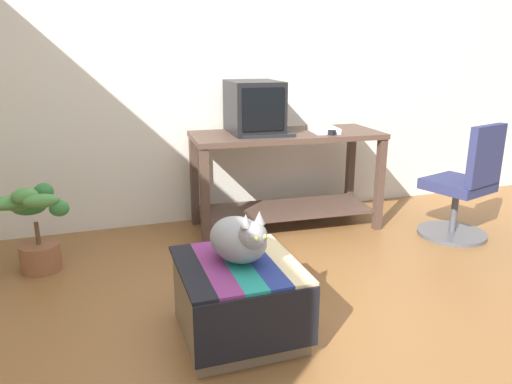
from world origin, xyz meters
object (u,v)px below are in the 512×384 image
Objects in this scene: desk at (286,163)px; potted_plant at (35,229)px; ottoman_with_blanket at (238,299)px; tv_monitor at (254,108)px; office_chair at (464,190)px; keyboard at (267,135)px; book at (323,129)px; cat at (240,239)px; stapler at (329,132)px.

potted_plant is (-1.84, -0.25, -0.24)m from desk.
desk reaches higher than ottoman_with_blanket.
tv_monitor reaches higher than office_chair.
tv_monitor is (-0.24, 0.08, 0.44)m from desk.
keyboard is 1.72m from potted_plant.
book reaches higher than ottoman_with_blanket.
keyboard is 0.68× the size of potted_plant.
potted_plant is at bearing -24.86° from office_chair.
desk reaches higher than potted_plant.
tv_monitor is 1.61m from cat.
book is 0.70× the size of cat.
stapler is at bearing -1.84° from keyboard.
book is 1.72m from cat.
cat is 1.61m from stapler.
tv_monitor reaches higher than stapler.
office_chair reaches higher than keyboard.
stapler is (1.08, 1.19, 0.60)m from ottoman_with_blanket.
cat is (-0.59, -1.24, -0.28)m from keyboard.
desk is at bearing -15.67° from tv_monitor.
desk is 1.64m from ottoman_with_blanket.
keyboard is at bearing 147.43° from stapler.
tv_monitor is 1.80× the size of book.
tv_monitor is at bearing 11.61° from potted_plant.
keyboard is 1.52m from ottoman_with_blanket.
book is at bearing -8.75° from desk.
office_chair is (1.43, -0.74, -0.59)m from tv_monitor.
office_chair reaches higher than potted_plant.
keyboard is at bearing 48.02° from cat.
stapler reaches higher than cat.
potted_plant is at bearing 157.10° from stapler.
tv_monitor is 0.28m from keyboard.
cat is at bearing 48.98° from ottoman_with_blanket.
desk is 0.40m from book.
ottoman_with_blanket is at bearing -121.70° from book.
keyboard is (-0.20, -0.12, 0.26)m from desk.
desk reaches higher than cat.
cat is at bearing -107.87° from tv_monitor.
tv_monitor is 1.71m from office_chair.
office_chair reaches higher than cat.
potted_plant is 2.17m from stapler.
tv_monitor is 1.33× the size of keyboard.
book is at bearing 5.04° from potted_plant.
ottoman_with_blanket is at bearing 2.88° from office_chair.
desk is 3.76× the size of keyboard.
cat is (-0.55, -1.45, -0.46)m from tv_monitor.
stapler is (2.11, 0.06, 0.51)m from potted_plant.
tv_monitor reaches higher than book.
potted_plant is at bearing -169.37° from keyboard.
book is 0.13m from stapler.
tv_monitor is 1.26× the size of cat.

